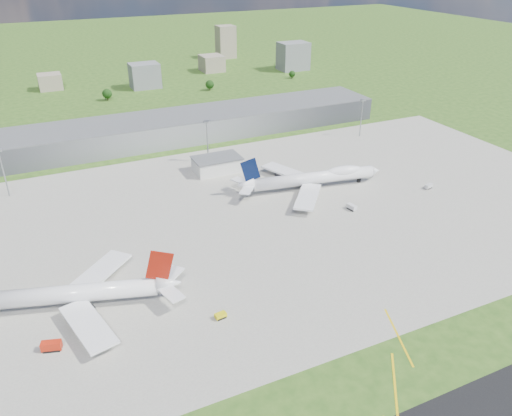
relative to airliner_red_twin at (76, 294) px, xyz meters
name	(u,v)px	position (x,y,z in m)	size (l,w,h in m)	color
ground	(175,146)	(79.70, 144.08, -5.66)	(1400.00, 1400.00, 0.00)	#2B4E18
apron	(262,216)	(89.70, 34.08, -5.62)	(360.00, 190.00, 0.08)	gray
terminal	(168,128)	(79.70, 159.08, 1.84)	(300.00, 42.00, 15.00)	gray
ops_building	(217,165)	(89.70, 94.08, -1.66)	(26.00, 16.00, 8.00)	silver
mast_west	(2,165)	(-20.30, 109.08, 12.04)	(3.50, 2.00, 25.90)	gray
mast_center	(207,134)	(89.70, 109.08, 12.04)	(3.50, 2.00, 25.90)	gray
mast_east	(362,111)	(199.70, 109.08, 12.04)	(3.50, 2.00, 25.90)	gray
airliner_red_twin	(76,294)	(0.00, 0.00, 0.00)	(75.94, 57.95, 21.26)	white
airliner_blue_quad	(314,178)	(128.25, 50.79, 0.21)	(80.80, 62.78, 21.14)	white
crash_tender	(51,346)	(-10.44, -19.18, -4.03)	(6.75, 4.39, 3.26)	red
tug_yellow	(221,316)	(44.39, -27.40, -4.66)	(4.24, 2.81, 1.94)	yellow
van_white_near	(352,207)	(132.61, 21.24, -4.32)	(3.32, 5.61, 2.66)	silver
van_white_far	(429,186)	(184.19, 24.20, -4.43)	(5.09, 3.33, 2.43)	beige
bldg_cw	(50,82)	(19.70, 334.08, 1.34)	(20.00, 18.00, 14.00)	gray
bldg_c	(145,76)	(99.70, 304.08, 5.34)	(26.00, 20.00, 22.00)	slate
bldg_ce	(212,63)	(179.70, 344.08, 2.34)	(22.00, 24.00, 16.00)	gray
bldg_e	(293,56)	(259.70, 314.08, 8.34)	(30.00, 22.00, 28.00)	slate
bldg_tall_e	(226,42)	(219.70, 404.08, 12.34)	(20.00, 18.00, 36.00)	gray
tree_c	(107,94)	(59.70, 274.08, 0.17)	(8.10, 8.10, 9.90)	#382314
tree_e	(210,84)	(149.70, 269.08, -0.15)	(7.65, 7.65, 9.35)	#382314
tree_far_e	(292,74)	(239.70, 279.08, -1.13)	(6.30, 6.30, 7.70)	#382314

